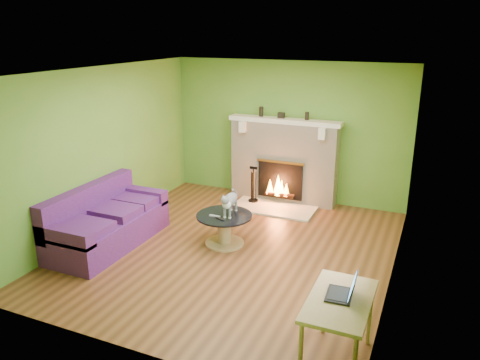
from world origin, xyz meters
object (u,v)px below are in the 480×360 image
object	(u,v)px
sofa	(106,222)
cat	(230,202)
coffee_table	(224,227)
desk	(339,307)

from	to	relation	value
sofa	cat	xyz separation A→B (m)	(1.74, 0.74, 0.33)
sofa	coffee_table	world-z (taller)	sofa
coffee_table	cat	world-z (taller)	cat
sofa	coffee_table	xyz separation A→B (m)	(1.66, 0.69, -0.07)
desk	coffee_table	bearing A→B (deg)	137.02
sofa	cat	distance (m)	1.92
coffee_table	desk	bearing A→B (deg)	-42.98
cat	sofa	bearing A→B (deg)	-163.64
coffee_table	desk	world-z (taller)	desk
sofa	cat	bearing A→B (deg)	23.09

